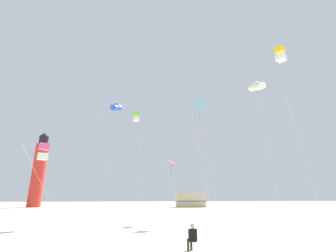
{
  "coord_description": "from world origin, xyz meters",
  "views": [
    {
      "loc": [
        -1.41,
        -6.56,
        2.37
      ],
      "look_at": [
        0.37,
        8.58,
        6.95
      ],
      "focal_mm": 24.88,
      "sensor_mm": 36.0,
      "label": 1
    }
  ],
  "objects": [
    {
      "name": "lighthouse_distant",
      "position": [
        -24.4,
        50.1,
        7.84
      ],
      "size": [
        2.8,
        2.8,
        16.8
      ],
      "color": "red",
      "rests_on": "ground"
    },
    {
      "name": "kite_diamond_cyan",
      "position": [
        2.9,
        9.74,
        8.89
      ],
      "size": [
        1.5,
        1.5,
        9.47
      ],
      "color": "silver",
      "rests_on": "ground"
    },
    {
      "name": "kite_diamond_orange",
      "position": [
        5.64,
        18.52,
        9.13
      ],
      "size": [
        1.85,
        1.85,
        9.73
      ],
      "color": "silver",
      "rests_on": "ground"
    },
    {
      "name": "kite_box_lime",
      "position": [
        -2.14,
        20.9,
        11.74
      ],
      "size": [
        1.62,
        1.62,
        12.34
      ],
      "color": "silver",
      "rests_on": "ground"
    },
    {
      "name": "kite_tube_blue",
      "position": [
        -4.54,
        20.35,
        12.68
      ],
      "size": [
        3.23,
        3.33,
        13.39
      ],
      "color": "silver",
      "rests_on": "ground"
    },
    {
      "name": "kite_box_rainbow",
      "position": [
        -8.17,
        10.34,
        5.32
      ],
      "size": [
        2.73,
        2.73,
        5.9
      ],
      "color": "silver",
      "rests_on": "ground"
    },
    {
      "name": "kite_box_gold",
      "position": [
        8.92,
        7.74,
        12.72
      ],
      "size": [
        1.52,
        1.43,
        13.33
      ],
      "color": "silver",
      "rests_on": "ground"
    },
    {
      "name": "kite_diamond_scarlet",
      "position": [
        1.82,
        17.81,
        5.57
      ],
      "size": [
        2.1,
        1.92,
        5.97
      ],
      "color": "silver",
      "rests_on": "ground"
    },
    {
      "name": "kite_tube_white",
      "position": [
        9.85,
        13.37,
        12.84
      ],
      "size": [
        1.18,
        2.51,
        13.55
      ],
      "color": "silver",
      "rests_on": "ground"
    },
    {
      "name": "rv_van_tan",
      "position": [
        9.84,
        46.39,
        1.39
      ],
      "size": [
        6.49,
        2.48,
        2.8
      ],
      "rotation": [
        0.0,
        0.0,
        0.02
      ],
      "color": "#C6B28C",
      "rests_on": "ground"
    },
    {
      "name": "kite_flyer_standing",
      "position": [
        0.99,
        4.68,
        0.61
      ],
      "size": [
        0.42,
        0.55,
        1.16
      ],
      "rotation": [
        0.0,
        0.0,
        3.39
      ],
      "color": "black",
      "rests_on": "ground"
    }
  ]
}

